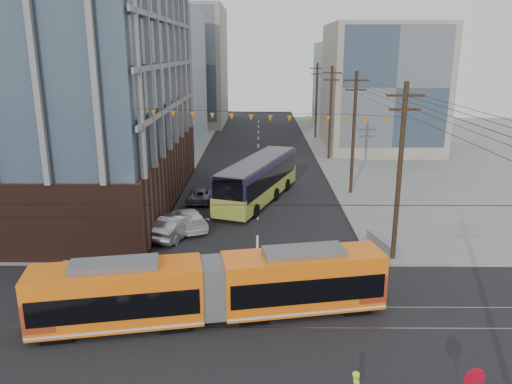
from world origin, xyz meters
TOP-DOWN VIEW (x-y plane):
  - ground at (0.00, 0.00)m, footprint 160.00×160.00m
  - bg_bldg_nw_near at (-17.00, 52.00)m, footprint 18.00×16.00m
  - bg_bldg_ne_near at (16.00, 48.00)m, footprint 14.00×14.00m
  - bg_bldg_nw_far at (-14.00, 72.00)m, footprint 16.00×18.00m
  - bg_bldg_ne_far at (18.00, 68.00)m, footprint 16.00×16.00m
  - utility_pole_far at (8.50, 56.00)m, footprint 0.30×0.30m
  - streetcar at (-2.11, 3.83)m, footprint 17.06×5.44m
  - city_bus at (0.05, 23.92)m, footprint 7.30×13.51m
  - parked_car_silver at (-5.69, 15.07)m, footprint 3.39×5.33m
  - parked_car_white at (-5.15, 16.77)m, footprint 3.91×5.39m
  - parked_car_grey at (-5.02, 23.60)m, footprint 1.99×4.32m
  - jersey_barrier at (8.30, 12.80)m, footprint 1.69×3.77m

SIDE VIEW (x-z plane):
  - ground at x=0.00m, z-range 0.00..0.00m
  - jersey_barrier at x=8.30m, z-range 0.00..0.74m
  - parked_car_grey at x=-5.02m, z-range 0.00..1.20m
  - parked_car_white at x=-5.15m, z-range 0.00..1.45m
  - parked_car_silver at x=-5.69m, z-range 0.00..1.66m
  - streetcar at x=-2.11m, z-range 0.00..3.26m
  - city_bus at x=0.05m, z-range 0.00..3.78m
  - utility_pole_far at x=8.50m, z-range 0.00..11.00m
  - bg_bldg_ne_far at x=18.00m, z-range 0.00..14.00m
  - bg_bldg_ne_near at x=16.00m, z-range 0.00..16.00m
  - bg_bldg_nw_near at x=-17.00m, z-range 0.00..18.00m
  - bg_bldg_nw_far at x=-14.00m, z-range 0.00..20.00m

